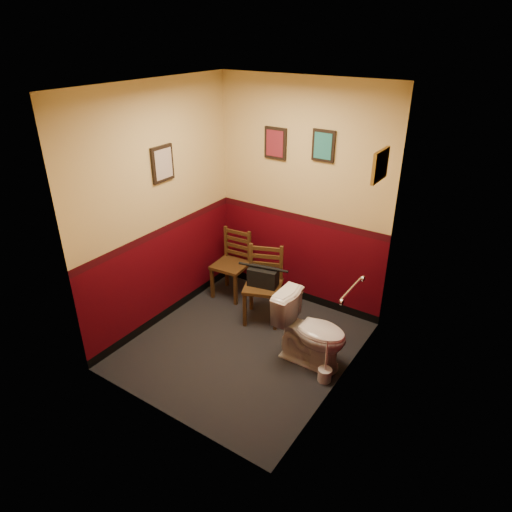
% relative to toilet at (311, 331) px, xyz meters
% --- Properties ---
extents(floor, '(2.20, 2.40, 0.00)m').
position_rel_toilet_xyz_m(floor, '(-0.72, -0.18, -0.37)').
color(floor, black).
rests_on(floor, ground).
extents(ceiling, '(2.20, 2.40, 0.00)m').
position_rel_toilet_xyz_m(ceiling, '(-0.72, -0.18, 2.33)').
color(ceiling, silver).
rests_on(ceiling, ground).
extents(wall_back, '(2.20, 0.00, 2.70)m').
position_rel_toilet_xyz_m(wall_back, '(-0.72, 1.02, 0.98)').
color(wall_back, '#45040C').
rests_on(wall_back, ground).
extents(wall_front, '(2.20, 0.00, 2.70)m').
position_rel_toilet_xyz_m(wall_front, '(-0.72, -1.38, 0.98)').
color(wall_front, '#45040C').
rests_on(wall_front, ground).
extents(wall_left, '(0.00, 2.40, 2.70)m').
position_rel_toilet_xyz_m(wall_left, '(-1.82, -0.18, 0.98)').
color(wall_left, '#45040C').
rests_on(wall_left, ground).
extents(wall_right, '(0.00, 2.40, 2.70)m').
position_rel_toilet_xyz_m(wall_right, '(0.38, -0.18, 0.98)').
color(wall_right, '#45040C').
rests_on(wall_right, ground).
extents(grab_bar, '(0.05, 0.56, 0.06)m').
position_rel_toilet_xyz_m(grab_bar, '(0.35, 0.07, 0.58)').
color(grab_bar, silver).
rests_on(grab_bar, wall_right).
extents(framed_print_back_a, '(0.28, 0.04, 0.36)m').
position_rel_toilet_xyz_m(framed_print_back_a, '(-1.07, 1.00, 1.58)').
color(framed_print_back_a, black).
rests_on(framed_print_back_a, wall_back).
extents(framed_print_back_b, '(0.26, 0.04, 0.34)m').
position_rel_toilet_xyz_m(framed_print_back_b, '(-0.47, 1.00, 1.63)').
color(framed_print_back_b, black).
rests_on(framed_print_back_b, wall_back).
extents(framed_print_left, '(0.04, 0.30, 0.38)m').
position_rel_toilet_xyz_m(framed_print_left, '(-1.80, -0.08, 1.48)').
color(framed_print_left, black).
rests_on(framed_print_left, wall_left).
extents(framed_print_right, '(0.04, 0.34, 0.28)m').
position_rel_toilet_xyz_m(framed_print_right, '(0.36, 0.42, 1.68)').
color(framed_print_right, olive).
rests_on(framed_print_right, wall_right).
extents(toilet, '(0.77, 0.43, 0.75)m').
position_rel_toilet_xyz_m(toilet, '(0.00, 0.00, 0.00)').
color(toilet, white).
rests_on(toilet, floor).
extents(toilet_brush, '(0.14, 0.14, 0.49)m').
position_rel_toilet_xyz_m(toilet_brush, '(0.27, -0.19, -0.29)').
color(toilet_brush, silver).
rests_on(toilet_brush, floor).
extents(chair_left, '(0.44, 0.44, 0.87)m').
position_rel_toilet_xyz_m(chair_left, '(-1.46, 0.65, 0.06)').
color(chair_left, '#3E2712').
rests_on(chair_left, floor).
extents(chair_right, '(0.54, 0.54, 0.90)m').
position_rel_toilet_xyz_m(chair_right, '(-0.84, 0.41, 0.08)').
color(chair_right, '#3E2712').
rests_on(chair_right, floor).
extents(handbag, '(0.37, 0.24, 0.25)m').
position_rel_toilet_xyz_m(handbag, '(-0.82, 0.37, 0.20)').
color(handbag, black).
rests_on(handbag, chair_right).
extents(tp_stack, '(0.22, 0.12, 0.19)m').
position_rel_toilet_xyz_m(tp_stack, '(-0.77, 0.84, -0.29)').
color(tp_stack, silver).
rests_on(tp_stack, floor).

